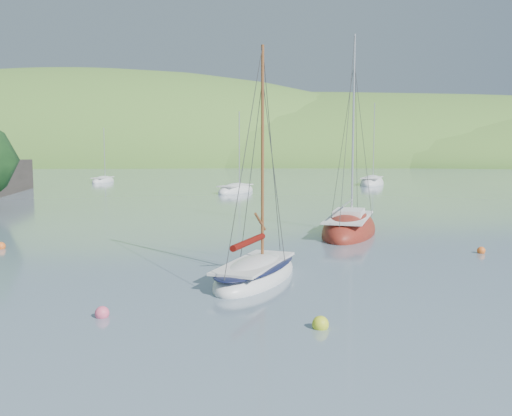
{
  "coord_description": "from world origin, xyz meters",
  "views": [
    {
      "loc": [
        2.8,
        -16.53,
        5.08
      ],
      "look_at": [
        1.92,
        8.0,
        2.42
      ],
      "focal_mm": 40.0,
      "sensor_mm": 36.0,
      "label": 1
    }
  ],
  "objects_px": {
    "sloop_red": "(349,230)",
    "distant_sloop_c": "(103,181)",
    "distant_sloop_a": "(236,191)",
    "distant_sloop_b": "(372,183)",
    "daysailer_white": "(256,274)"
  },
  "relations": [
    {
      "from": "sloop_red",
      "to": "distant_sloop_c",
      "type": "xyz_separation_m",
      "value": [
        -28.87,
        46.81,
        -0.08
      ]
    },
    {
      "from": "distant_sloop_a",
      "to": "distant_sloop_b",
      "type": "distance_m",
      "value": 21.91
    },
    {
      "from": "sloop_red",
      "to": "distant_sloop_a",
      "type": "bearing_deg",
      "value": 120.94
    },
    {
      "from": "daysailer_white",
      "to": "distant_sloop_c",
      "type": "bearing_deg",
      "value": 130.79
    },
    {
      "from": "distant_sloop_b",
      "to": "distant_sloop_c",
      "type": "bearing_deg",
      "value": -168.44
    },
    {
      "from": "daysailer_white",
      "to": "sloop_red",
      "type": "relative_size",
      "value": 0.76
    },
    {
      "from": "daysailer_white",
      "to": "distant_sloop_c",
      "type": "height_order",
      "value": "daysailer_white"
    },
    {
      "from": "sloop_red",
      "to": "distant_sloop_b",
      "type": "relative_size",
      "value": 1.06
    },
    {
      "from": "daysailer_white",
      "to": "distant_sloop_c",
      "type": "distance_m",
      "value": 63.17
    },
    {
      "from": "sloop_red",
      "to": "distant_sloop_b",
      "type": "height_order",
      "value": "sloop_red"
    },
    {
      "from": "distant_sloop_a",
      "to": "distant_sloop_c",
      "type": "distance_m",
      "value": 26.52
    },
    {
      "from": "daysailer_white",
      "to": "sloop_red",
      "type": "height_order",
      "value": "sloop_red"
    },
    {
      "from": "sloop_red",
      "to": "distant_sloop_a",
      "type": "xyz_separation_m",
      "value": [
        -8.73,
        29.55,
        -0.06
      ]
    },
    {
      "from": "sloop_red",
      "to": "distant_sloop_b",
      "type": "distance_m",
      "value": 43.95
    },
    {
      "from": "sloop_red",
      "to": "distant_sloop_b",
      "type": "xyz_separation_m",
      "value": [
        8.46,
        43.13,
        -0.03
      ]
    }
  ]
}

